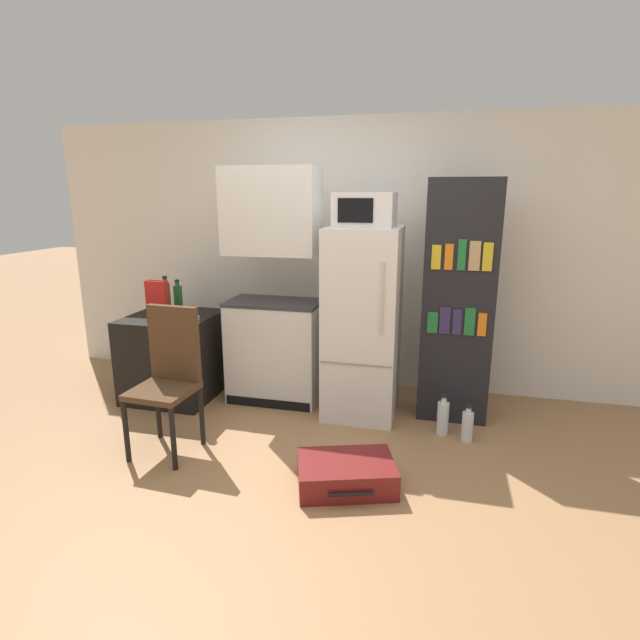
% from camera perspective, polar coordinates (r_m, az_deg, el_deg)
% --- Properties ---
extents(ground_plane, '(24.00, 24.00, 0.00)m').
position_cam_1_polar(ground_plane, '(3.21, -2.63, -19.34)').
color(ground_plane, '#A3754C').
extents(wall_back, '(6.40, 0.10, 2.43)m').
position_cam_1_polar(wall_back, '(4.63, 6.72, 7.21)').
color(wall_back, white).
rests_on(wall_back, ground_plane).
extents(side_table, '(0.73, 0.74, 0.74)m').
position_cam_1_polar(side_table, '(4.64, -16.34, -3.96)').
color(side_table, black).
rests_on(side_table, ground_plane).
extents(kitchen_hutch, '(0.80, 0.45, 1.99)m').
position_cam_1_polar(kitchen_hutch, '(4.26, -5.32, 2.64)').
color(kitchen_hutch, silver).
rests_on(kitchen_hutch, ground_plane).
extents(refrigerator, '(0.57, 0.65, 1.53)m').
position_cam_1_polar(refrigerator, '(4.02, 4.91, -0.35)').
color(refrigerator, silver).
rests_on(refrigerator, ground_plane).
extents(microwave, '(0.45, 0.41, 0.26)m').
position_cam_1_polar(microwave, '(3.89, 5.18, 12.45)').
color(microwave, silver).
rests_on(microwave, refrigerator).
extents(bookshelf, '(0.54, 0.38, 1.89)m').
position_cam_1_polar(bookshelf, '(4.06, 15.46, 1.96)').
color(bookshelf, black).
rests_on(bookshelf, ground_plane).
extents(bottle_green_tall, '(0.08, 0.08, 0.27)m').
position_cam_1_polar(bottle_green_tall, '(4.80, -15.92, 2.63)').
color(bottle_green_tall, '#1E6028').
rests_on(bottle_green_tall, side_table).
extents(bottle_milk_white, '(0.07, 0.07, 0.15)m').
position_cam_1_polar(bottle_milk_white, '(4.11, -15.28, 0.12)').
color(bottle_milk_white, white).
rests_on(bottle_milk_white, side_table).
extents(bottle_olive_oil, '(0.08, 0.08, 0.29)m').
position_cam_1_polar(bottle_olive_oil, '(4.87, -17.21, 2.84)').
color(bottle_olive_oil, '#566619').
rests_on(bottle_olive_oil, side_table).
extents(bowl, '(0.14, 0.14, 0.04)m').
position_cam_1_polar(bowl, '(4.31, -14.53, 0.17)').
color(bowl, silver).
rests_on(bowl, side_table).
extents(cereal_box, '(0.19, 0.07, 0.30)m').
position_cam_1_polar(cereal_box, '(4.60, -18.11, 2.45)').
color(cereal_box, red).
rests_on(cereal_box, side_table).
extents(chair, '(0.42, 0.42, 1.02)m').
position_cam_1_polar(chair, '(3.64, -16.85, -5.36)').
color(chair, black).
rests_on(chair, ground_plane).
extents(suitcase_large_flat, '(0.69, 0.57, 0.17)m').
position_cam_1_polar(suitcase_large_flat, '(3.25, 3.00, -17.13)').
color(suitcase_large_flat, maroon).
rests_on(suitcase_large_flat, ground_plane).
extents(water_bottle_front, '(0.08, 0.08, 0.29)m').
position_cam_1_polar(water_bottle_front, '(3.90, 16.49, -11.49)').
color(water_bottle_front, silver).
rests_on(water_bottle_front, ground_plane).
extents(water_bottle_middle, '(0.09, 0.09, 0.32)m').
position_cam_1_polar(water_bottle_middle, '(3.95, 13.86, -10.71)').
color(water_bottle_middle, silver).
rests_on(water_bottle_middle, ground_plane).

